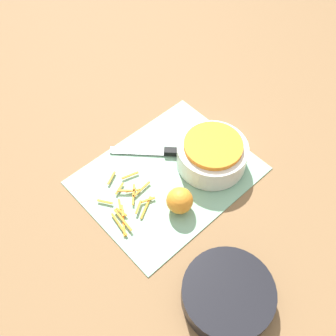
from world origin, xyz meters
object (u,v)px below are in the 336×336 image
Objects in this scene: bowl_dark at (228,295)px; orange_left at (180,201)px; bowl_speckled at (212,154)px; knife at (174,152)px.

orange_left is at bearing -109.00° from bowl_dark.
orange_left is (-0.08, -0.24, 0.01)m from bowl_dark.
knife is (0.05, -0.09, -0.03)m from bowl_speckled.
orange_left reaches higher than knife.
bowl_speckled reaches higher than orange_left.
bowl_speckled is 0.93× the size of bowl_dark.
knife is (-0.19, -0.37, -0.01)m from bowl_dark.
bowl_speckled is at bearing -164.85° from orange_left.
bowl_speckled is 0.92× the size of knife.
bowl_speckled is 0.37m from bowl_dark.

